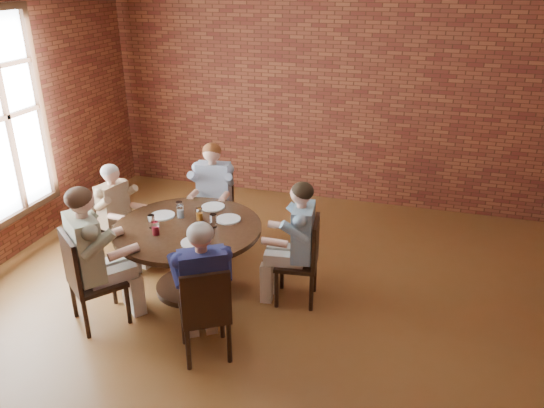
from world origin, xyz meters
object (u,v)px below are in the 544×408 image
(diner_a, at_px, (297,244))
(smartphone, at_px, (190,253))
(chair_d, at_px, (86,276))
(diner_d, at_px, (94,257))
(dining_table, at_px, (189,245))
(chair_b, at_px, (215,206))
(chair_c, at_px, (115,226))
(chair_e, at_px, (205,311))
(diner_b, at_px, (213,197))
(diner_c, at_px, (118,217))
(chair_a, at_px, (305,257))
(diner_e, at_px, (203,291))

(diner_a, relative_size, smartphone, 8.95)
(chair_d, xyz_separation_m, diner_d, (0.06, 0.07, 0.18))
(diner_a, relative_size, diner_d, 0.93)
(dining_table, distance_m, chair_b, 1.08)
(dining_table, bearing_deg, diner_d, -128.80)
(chair_c, relative_size, chair_e, 0.95)
(dining_table, bearing_deg, diner_b, 97.58)
(dining_table, distance_m, diner_b, 1.01)
(diner_a, distance_m, diner_c, 2.10)
(diner_d, distance_m, smartphone, 0.91)
(diner_b, relative_size, smartphone, 8.97)
(chair_c, bearing_deg, chair_e, -112.77)
(chair_a, height_order, chair_d, chair_d)
(dining_table, xyz_separation_m, diner_d, (-0.61, -0.76, 0.17))
(diner_e, bearing_deg, chair_c, -67.95)
(diner_d, distance_m, diner_e, 1.18)
(dining_table, relative_size, diner_d, 1.08)
(diner_e, relative_size, smartphone, 8.96)
(chair_a, relative_size, chair_e, 1.00)
(diner_a, relative_size, diner_e, 1.00)
(dining_table, height_order, diner_b, diner_b)
(dining_table, bearing_deg, smartphone, -62.86)
(chair_a, xyz_separation_m, chair_e, (-0.59, -1.13, 0.00))
(chair_a, bearing_deg, diner_c, -99.68)
(chair_a, relative_size, smartphone, 6.32)
(chair_a, relative_size, diner_c, 0.75)
(chair_c, height_order, smartphone, chair_c)
(chair_e, relative_size, diner_e, 0.71)
(chair_a, relative_size, diner_a, 0.71)
(diner_a, bearing_deg, chair_a, 90.00)
(chair_a, xyz_separation_m, smartphone, (-0.94, -0.66, 0.25))
(diner_d, bearing_deg, smartphone, -125.71)
(chair_d, distance_m, chair_e, 1.28)
(dining_table, bearing_deg, chair_e, -58.45)
(diner_b, bearing_deg, diner_c, -146.42)
(smartphone, bearing_deg, chair_d, -174.86)
(chair_c, bearing_deg, diner_b, -37.19)
(diner_a, height_order, chair_c, diner_a)
(diner_b, bearing_deg, dining_table, -90.00)
(chair_b, bearing_deg, diner_a, -44.26)
(dining_table, bearing_deg, chair_d, -128.80)
(diner_b, distance_m, chair_d, 1.90)
(diner_a, bearing_deg, dining_table, -90.00)
(diner_d, bearing_deg, diner_b, -66.41)
(diner_c, height_order, diner_d, diner_d)
(diner_c, relative_size, smartphone, 8.38)
(smartphone, bearing_deg, chair_c, 135.49)
(chair_c, relative_size, diner_e, 0.67)
(diner_c, relative_size, diner_e, 0.93)
(smartphone, bearing_deg, chair_b, 90.76)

